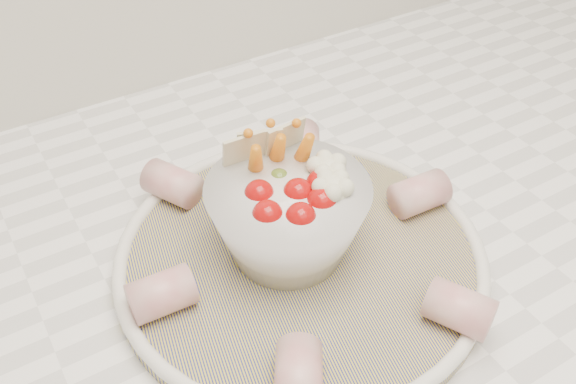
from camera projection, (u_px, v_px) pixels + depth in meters
serving_platter at (301, 257)px, 0.55m from camera, size 0.37×0.37×0.02m
veggie_bowl at (289, 215)px, 0.53m from camera, size 0.13×0.13×0.10m
cured_meat_rolls at (301, 240)px, 0.54m from camera, size 0.30×0.30×0.03m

